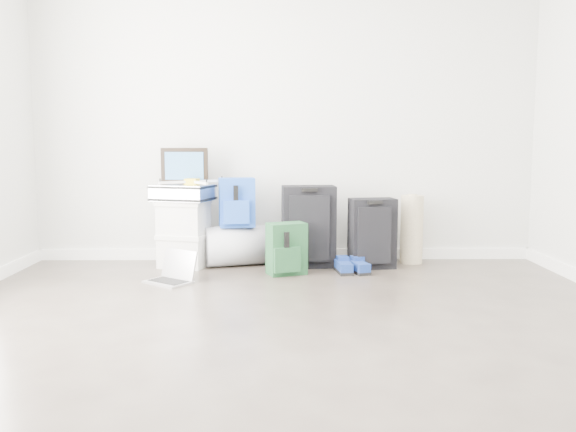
{
  "coord_description": "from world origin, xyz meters",
  "views": [
    {
      "loc": [
        -0.05,
        -3.03,
        1.07
      ],
      "look_at": [
        0.02,
        1.9,
        0.47
      ],
      "focal_mm": 38.0,
      "sensor_mm": 36.0,
      "label": 1
    }
  ],
  "objects_px": {
    "briefcase": "(183,193)",
    "large_suitcase": "(309,226)",
    "boxes_stack": "(184,233)",
    "duffel_bag": "(237,246)",
    "laptop": "(173,274)",
    "carry_on": "(372,233)"
  },
  "relations": [
    {
      "from": "briefcase",
      "to": "large_suitcase",
      "type": "relative_size",
      "value": 0.68
    },
    {
      "from": "large_suitcase",
      "to": "carry_on",
      "type": "relative_size",
      "value": 1.17
    },
    {
      "from": "large_suitcase",
      "to": "carry_on",
      "type": "distance_m",
      "value": 0.55
    },
    {
      "from": "duffel_bag",
      "to": "laptop",
      "type": "relative_size",
      "value": 1.33
    },
    {
      "from": "briefcase",
      "to": "carry_on",
      "type": "distance_m",
      "value": 1.66
    },
    {
      "from": "boxes_stack",
      "to": "briefcase",
      "type": "height_order",
      "value": "briefcase"
    },
    {
      "from": "carry_on",
      "to": "large_suitcase",
      "type": "bearing_deg",
      "value": 164.57
    },
    {
      "from": "boxes_stack",
      "to": "duffel_bag",
      "type": "bearing_deg",
      "value": 20.72
    },
    {
      "from": "briefcase",
      "to": "large_suitcase",
      "type": "bearing_deg",
      "value": 16.99
    },
    {
      "from": "carry_on",
      "to": "briefcase",
      "type": "bearing_deg",
      "value": 168.73
    },
    {
      "from": "briefcase",
      "to": "large_suitcase",
      "type": "xyz_separation_m",
      "value": [
        1.08,
        -0.01,
        -0.29
      ]
    },
    {
      "from": "large_suitcase",
      "to": "laptop",
      "type": "distance_m",
      "value": 1.26
    },
    {
      "from": "briefcase",
      "to": "laptop",
      "type": "height_order",
      "value": "briefcase"
    },
    {
      "from": "boxes_stack",
      "to": "briefcase",
      "type": "relative_size",
      "value": 1.22
    },
    {
      "from": "briefcase",
      "to": "boxes_stack",
      "type": "bearing_deg",
      "value": 17.75
    },
    {
      "from": "boxes_stack",
      "to": "briefcase",
      "type": "bearing_deg",
      "value": -164.91
    },
    {
      "from": "duffel_bag",
      "to": "large_suitcase",
      "type": "xyz_separation_m",
      "value": [
        0.62,
        -0.06,
        0.18
      ]
    },
    {
      "from": "duffel_bag",
      "to": "briefcase",
      "type": "bearing_deg",
      "value": 168.87
    },
    {
      "from": "duffel_bag",
      "to": "large_suitcase",
      "type": "bearing_deg",
      "value": -22.22
    },
    {
      "from": "boxes_stack",
      "to": "duffel_bag",
      "type": "distance_m",
      "value": 0.47
    },
    {
      "from": "boxes_stack",
      "to": "large_suitcase",
      "type": "xyz_separation_m",
      "value": [
        1.08,
        -0.01,
        0.06
      ]
    },
    {
      "from": "laptop",
      "to": "carry_on",
      "type": "bearing_deg",
      "value": 54.67
    }
  ]
}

